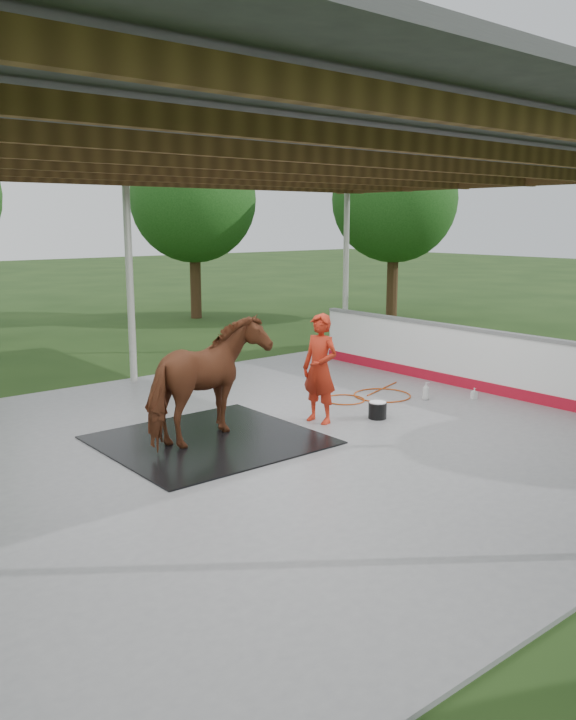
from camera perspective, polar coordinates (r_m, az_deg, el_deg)
ground at (r=10.22m, az=-0.17°, el=-6.61°), size 100.00×100.00×0.00m
concrete_slab at (r=10.21m, az=-0.17°, el=-6.48°), size 12.00×10.00×0.05m
pavilion_structure at (r=9.76m, az=-0.18°, el=16.14°), size 12.60×10.60×4.05m
dasher_board at (r=13.37m, az=15.29°, el=-0.11°), size 0.16×8.00×1.15m
tree_belt at (r=10.64m, az=-2.05°, el=14.77°), size 28.00×28.00×5.80m
rubber_mat at (r=10.14m, az=-6.39°, el=-6.47°), size 2.87×2.69×0.02m
horse at (r=9.91m, az=-6.50°, el=-1.69°), size 2.22×1.53×1.71m
handler at (r=10.80m, az=2.62°, el=-0.71°), size 0.51×0.68×1.70m
wash_bucket at (r=11.24m, az=7.29°, el=-4.04°), size 0.29×0.29×0.27m
soap_bottle_a at (r=12.51m, az=11.14°, el=-2.49°), size 0.17×0.17×0.32m
soap_bottle_b at (r=12.79m, az=14.89°, el=-2.64°), size 0.11×0.11×0.20m
hose_coil at (r=12.58m, az=6.70°, el=-2.96°), size 2.07×1.08×0.02m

